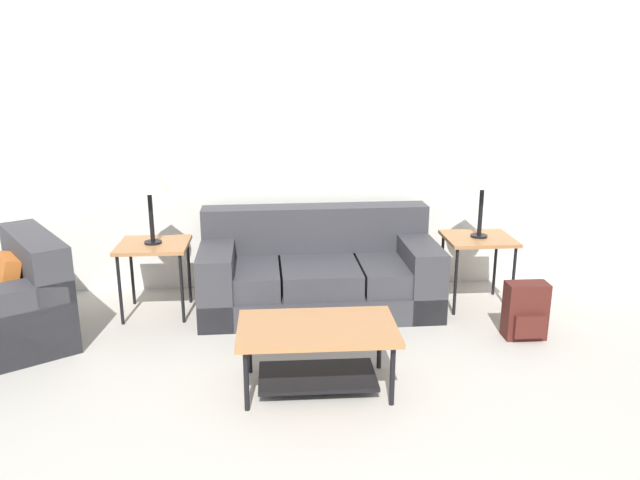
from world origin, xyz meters
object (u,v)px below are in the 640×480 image
object	(u,v)px
table_lamp_left	(148,179)
backpack	(526,311)
table_lamp_right	(483,175)
side_table_right	(478,244)
coffee_table	(317,342)
couch	(318,274)
side_table_left	(154,250)

from	to	relation	value
table_lamp_left	backpack	bearing A→B (deg)	-13.63
table_lamp_right	side_table_right	bearing A→B (deg)	0.00
coffee_table	table_lamp_left	xyz separation A→B (m)	(-1.25, 1.35, 0.82)
couch	side_table_right	size ratio (longest dim) A/B	3.28
side_table_right	side_table_left	bearing A→B (deg)	180.00
couch	table_lamp_left	xyz separation A→B (m)	(-1.35, -0.05, 0.85)
side_table_left	table_lamp_right	bearing A→B (deg)	0.00
coffee_table	backpack	size ratio (longest dim) A/B	2.29
coffee_table	backpack	xyz separation A→B (m)	(1.62, 0.65, -0.11)
coffee_table	side_table_right	distance (m)	2.00
coffee_table	table_lamp_left	distance (m)	2.01
side_table_left	table_lamp_right	distance (m)	2.77
couch	coffee_table	xyz separation A→B (m)	(-0.10, -1.40, 0.03)
coffee_table	table_lamp_right	xyz separation A→B (m)	(1.46, 1.35, 0.82)
side_table_right	table_lamp_left	distance (m)	2.77
couch	side_table_left	xyz separation A→B (m)	(-1.35, -0.05, 0.25)
couch	coffee_table	size ratio (longest dim) A/B	1.99
couch	backpack	xyz separation A→B (m)	(1.52, -0.75, -0.08)
table_lamp_left	table_lamp_right	size ratio (longest dim) A/B	1.00
table_lamp_left	backpack	xyz separation A→B (m)	(2.87, -0.70, -0.93)
side_table_left	coffee_table	bearing A→B (deg)	-47.14
coffee_table	table_lamp_left	bearing A→B (deg)	132.86
couch	table_lamp_right	world-z (taller)	table_lamp_right
side_table_left	table_lamp_left	world-z (taller)	table_lamp_left
side_table_left	backpack	world-z (taller)	side_table_left
side_table_left	backpack	distance (m)	2.98
couch	coffee_table	bearing A→B (deg)	-94.25
side_table_right	table_lamp_left	size ratio (longest dim) A/B	0.93
side_table_right	table_lamp_right	bearing A→B (deg)	180.00
couch	table_lamp_right	bearing A→B (deg)	-2.31
coffee_table	side_table_left	xyz separation A→B (m)	(-1.25, 1.35, 0.23)
couch	side_table_left	bearing A→B (deg)	-177.68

